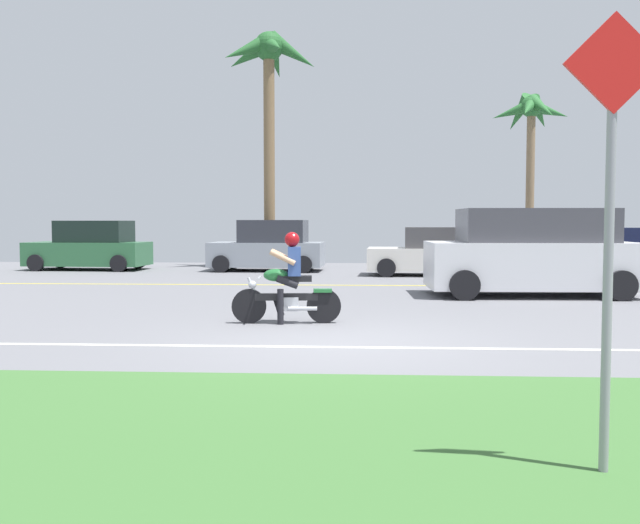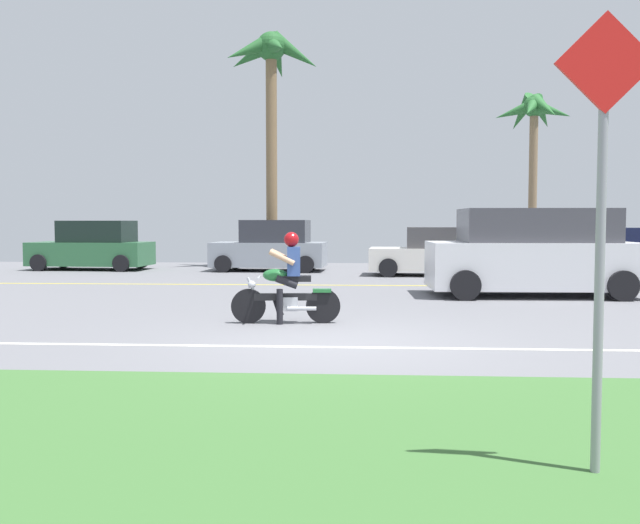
% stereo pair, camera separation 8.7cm
% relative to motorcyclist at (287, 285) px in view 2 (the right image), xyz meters
% --- Properties ---
extents(ground, '(56.00, 30.00, 0.04)m').
position_rel_motorcyclist_xyz_m(ground, '(0.82, 1.25, -0.65)').
color(ground, slate).
extents(grass_median, '(56.00, 3.80, 0.06)m').
position_rel_motorcyclist_xyz_m(grass_median, '(0.82, -5.85, -0.60)').
color(grass_median, '#3D6B33').
rests_on(grass_median, ground).
extents(lane_line_near, '(50.40, 0.12, 0.01)m').
position_rel_motorcyclist_xyz_m(lane_line_near, '(0.82, -2.10, -0.62)').
color(lane_line_near, silver).
rests_on(lane_line_near, ground).
extents(lane_line_far, '(50.40, 0.12, 0.01)m').
position_rel_motorcyclist_xyz_m(lane_line_far, '(0.82, 6.69, -0.62)').
color(lane_line_far, yellow).
rests_on(lane_line_far, ground).
extents(motorcyclist, '(1.77, 0.58, 1.48)m').
position_rel_motorcyclist_xyz_m(motorcyclist, '(0.00, 0.00, 0.00)').
color(motorcyclist, black).
rests_on(motorcyclist, ground).
extents(suv_nearby, '(4.73, 2.25, 1.93)m').
position_rel_motorcyclist_xyz_m(suv_nearby, '(5.00, 4.45, 0.31)').
color(suv_nearby, silver).
rests_on(suv_nearby, ground).
extents(parked_car_0, '(4.06, 2.07, 1.68)m').
position_rel_motorcyclist_xyz_m(parked_car_0, '(-8.00, 11.96, 0.15)').
color(parked_car_0, '#2D663D').
rests_on(parked_car_0, ground).
extents(parked_car_1, '(3.83, 2.10, 1.70)m').
position_rel_motorcyclist_xyz_m(parked_car_1, '(-1.83, 11.77, 0.16)').
color(parked_car_1, '#8C939E').
rests_on(parked_car_1, ground).
extents(parked_car_2, '(4.29, 2.10, 1.48)m').
position_rel_motorcyclist_xyz_m(parked_car_2, '(3.62, 10.09, 0.07)').
color(parked_car_2, white).
rests_on(parked_car_2, ground).
extents(parked_car_3, '(3.78, 1.99, 1.47)m').
position_rel_motorcyclist_xyz_m(parked_car_3, '(8.86, 9.75, 0.06)').
color(parked_car_3, navy).
rests_on(parked_car_3, ground).
extents(palm_tree_0, '(2.83, 2.67, 6.21)m').
position_rel_motorcyclist_xyz_m(palm_tree_0, '(7.22, 13.73, 4.50)').
color(palm_tree_0, '#846B4C').
rests_on(palm_tree_0, ground).
extents(palm_tree_1, '(3.55, 3.57, 8.38)m').
position_rel_motorcyclist_xyz_m(palm_tree_1, '(-2.03, 13.31, 6.27)').
color(palm_tree_1, brown).
rests_on(palm_tree_1, ground).
extents(street_sign, '(0.62, 0.06, 2.93)m').
position_rel_motorcyclist_xyz_m(street_sign, '(2.71, -6.65, 1.14)').
color(street_sign, gray).
rests_on(street_sign, ground).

